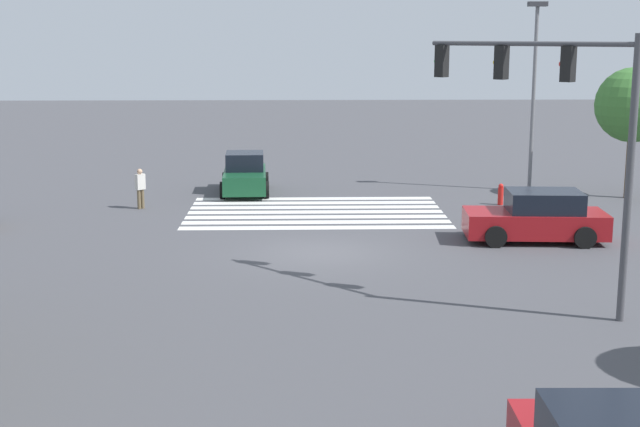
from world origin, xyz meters
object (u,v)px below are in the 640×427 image
car_0 (537,218)px  street_light_pole_a (534,79)px  car_3 (245,175)px  pedestrian (140,187)px  tree_corner_b (633,105)px  fire_hydrant (501,194)px  traffic_signal_mast (558,108)px

car_0 → street_light_pole_a: bearing=-99.3°
car_3 → pedestrian: 5.20m
tree_corner_b → fire_hydrant: (5.63, 1.43, -3.42)m
tree_corner_b → car_3: bearing=-5.7°
car_0 → pedestrian: car_0 is taller
fire_hydrant → street_light_pole_a: bearing=-121.4°
tree_corner_b → street_light_pole_a: bearing=-27.3°
traffic_signal_mast → pedestrian: size_ratio=4.25×
traffic_signal_mast → car_3: 18.97m
car_0 → tree_corner_b: size_ratio=0.86×
pedestrian → car_3: bearing=89.1°
traffic_signal_mast → car_3: (8.53, -16.43, -4.16)m
pedestrian → tree_corner_b: tree_corner_b is taller
car_3 → fire_hydrant: size_ratio=4.90×
car_0 → tree_corner_b: 10.27m
car_3 → tree_corner_b: size_ratio=0.78×
street_light_pole_a → car_3: bearing=1.3°
fire_hydrant → tree_corner_b: bearing=-165.7°
car_0 → street_light_pole_a: (-2.27, -9.71, 4.04)m
pedestrian → tree_corner_b: size_ratio=0.29×
car_3 → tree_corner_b: tree_corner_b is taller
traffic_signal_mast → fire_hydrant: 14.26m
street_light_pole_a → fire_hydrant: bearing=58.6°
car_0 → pedestrian: 15.20m
fire_hydrant → traffic_signal_mast: bearing=82.2°
car_0 → fire_hydrant: car_0 is taller
car_3 → pedestrian: size_ratio=2.67×
pedestrian → fire_hydrant: bearing=49.0°
car_3 → fire_hydrant: car_3 is taller
traffic_signal_mast → car_0: traffic_signal_mast is taller
car_3 → tree_corner_b: 16.37m
car_0 → tree_corner_b: bearing=-123.1°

